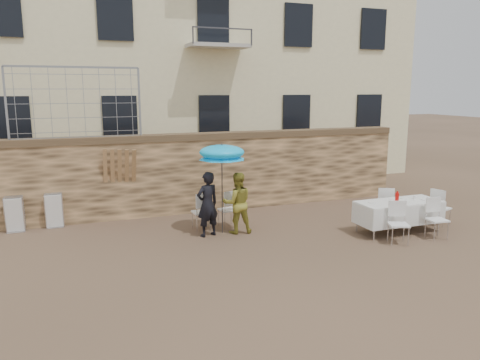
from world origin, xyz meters
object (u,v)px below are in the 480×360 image
object	(u,v)px
woman_dress	(237,203)
table_chair_front_left	(399,223)
table_chair_front_right	(437,219)
chair_stack_right	(54,209)
table_chair_back	(385,205)
couple_chair_left	(201,211)
table_chair_side	(440,207)
banquet_table	(399,203)
soda_bottle	(397,198)
man_suit	(208,204)
couple_chair_right	(228,208)
umbrella	(222,155)
chair_stack_left	(15,213)

from	to	relation	value
woman_dress	table_chair_front_left	distance (m)	3.76
table_chair_front_right	chair_stack_right	bearing A→B (deg)	159.42
table_chair_front_right	table_chair_back	bearing A→B (deg)	106.65
couple_chair_left	table_chair_side	xyz separation A→B (m)	(5.87, -1.77, 0.00)
woman_dress	chair_stack_right	size ratio (longest dim) A/B	1.63
banquet_table	soda_bottle	distance (m)	0.30
banquet_table	soda_bottle	xyz separation A→B (m)	(-0.20, -0.15, 0.17)
banquet_table	soda_bottle	bearing A→B (deg)	-143.13
man_suit	banquet_table	bearing A→B (deg)	147.64
table_chair_front_right	table_chair_back	world-z (taller)	same
couple_chair_right	woman_dress	bearing A→B (deg)	86.28
man_suit	umbrella	size ratio (longest dim) A/B	0.76
umbrella	chair_stack_left	world-z (taller)	umbrella
man_suit	umbrella	distance (m)	1.22
couple_chair_left	soda_bottle	distance (m)	4.75
umbrella	couple_chair_left	xyz separation A→B (m)	(-0.40, 0.45, -1.45)
table_chair_side	chair_stack_right	world-z (taller)	table_chair_side
banquet_table	chair_stack_right	xyz separation A→B (m)	(-7.91, 3.40, -0.27)
soda_bottle	chair_stack_left	world-z (taller)	soda_bottle
banquet_table	chair_stack_right	size ratio (longest dim) A/B	2.28
woman_dress	soda_bottle	distance (m)	3.82
man_suit	couple_chair_right	world-z (taller)	man_suit
umbrella	woman_dress	bearing A→B (deg)	-15.95
chair_stack_left	table_chair_front_right	bearing A→B (deg)	-24.03
soda_bottle	chair_stack_right	bearing A→B (deg)	155.27
man_suit	table_chair_front_left	bearing A→B (deg)	135.97
table_chair_front_left	chair_stack_right	size ratio (longest dim) A/B	1.04
chair_stack_left	soda_bottle	bearing A→B (deg)	-22.41
couple_chair_right	table_chair_front_right	world-z (taller)	same
man_suit	table_chair_back	size ratio (longest dim) A/B	1.63
man_suit	woman_dress	distance (m)	0.75
table_chair_front_left	table_chair_front_right	distance (m)	1.10
table_chair_back	table_chair_side	bearing A→B (deg)	178.81
table_chair_back	chair_stack_left	size ratio (longest dim) A/B	1.04
soda_bottle	table_chair_back	distance (m)	1.11
soda_bottle	table_chair_front_right	size ratio (longest dim) A/B	0.27
table_chair_front_left	table_chair_front_right	xyz separation A→B (m)	(1.10, 0.00, 0.00)
banquet_table	table_chair_back	distance (m)	0.86
table_chair_front_right	chair_stack_right	size ratio (longest dim) A/B	1.04
man_suit	woman_dress	xyz separation A→B (m)	(0.75, 0.00, -0.03)
man_suit	couple_chair_right	xyz separation A→B (m)	(0.70, 0.55, -0.30)
man_suit	chair_stack_left	world-z (taller)	man_suit
chair_stack_right	man_suit	bearing A→B (deg)	-31.14
table_chair_front_left	couple_chair_left	bearing A→B (deg)	168.17
woman_dress	table_chair_back	distance (m)	3.97
woman_dress	couple_chair_right	distance (m)	0.61
umbrella	banquet_table	xyz separation A→B (m)	(4.07, -1.42, -1.20)
man_suit	table_chair_side	size ratio (longest dim) A/B	1.63
umbrella	chair_stack_right	size ratio (longest dim) A/B	2.22
banquet_table	table_chair_side	bearing A→B (deg)	4.09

